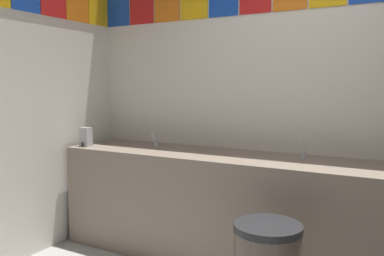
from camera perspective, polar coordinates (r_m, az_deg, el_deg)
The scene contains 5 objects.
wall_back at distance 3.05m, azimuth 23.67°, elevation 7.43°, with size 4.58×0.09×2.86m.
vanity_counter at distance 3.12m, azimuth 3.46°, elevation -11.04°, with size 2.50×0.61×0.82m.
faucet_left at distance 3.41m, azimuth -5.37°, elevation -1.75°, with size 0.04×0.10×0.14m.
faucet_right at distance 2.90m, azimuth 15.55°, elevation -3.31°, with size 0.04×0.10×0.14m.
soap_dispenser at distance 3.52m, azimuth -14.94°, elevation -1.24°, with size 0.09×0.09×0.16m.
Camera 1 is at (0.30, -1.42, 1.33)m, focal length 37.31 mm.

